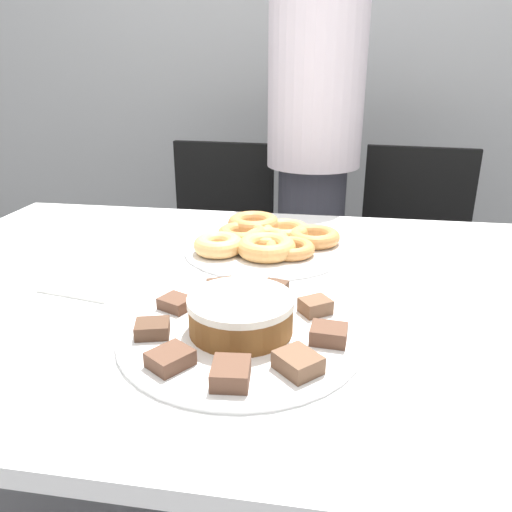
# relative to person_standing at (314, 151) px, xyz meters

# --- Properties ---
(wall_back) EXTENTS (8.00, 0.05, 2.60)m
(wall_back) POSITION_rel_person_standing_xyz_m (0.01, 0.72, 0.41)
(wall_back) COLOR #A8AAAD
(wall_back) RESTS_ON ground_plane
(table) EXTENTS (1.74, 1.04, 0.76)m
(table) POSITION_rel_person_standing_xyz_m (0.01, -0.90, -0.20)
(table) COLOR white
(table) RESTS_ON ground_plane
(person_standing) EXTENTS (0.33, 0.33, 1.67)m
(person_standing) POSITION_rel_person_standing_xyz_m (0.00, 0.00, 0.00)
(person_standing) COLOR #383842
(person_standing) RESTS_ON ground_plane
(office_chair_left) EXTENTS (0.47, 0.47, 0.90)m
(office_chair_left) POSITION_rel_person_standing_xyz_m (-0.36, -0.04, -0.46)
(office_chair_left) COLOR black
(office_chair_left) RESTS_ON ground_plane
(office_chair_right) EXTENTS (0.49, 0.49, 0.90)m
(office_chair_right) POSITION_rel_person_standing_xyz_m (0.37, -0.04, -0.46)
(office_chair_right) COLOR black
(office_chair_right) RESTS_ON ground_plane
(plate_cake) EXTENTS (0.39, 0.39, 0.01)m
(plate_cake) POSITION_rel_person_standing_xyz_m (-0.05, -1.09, -0.12)
(plate_cake) COLOR white
(plate_cake) RESTS_ON table
(plate_donuts) EXTENTS (0.39, 0.39, 0.01)m
(plate_donuts) POSITION_rel_person_standing_xyz_m (-0.07, -0.68, -0.12)
(plate_donuts) COLOR white
(plate_donuts) RESTS_ON table
(frosted_cake) EXTENTS (0.17, 0.17, 0.06)m
(frosted_cake) POSITION_rel_person_standing_xyz_m (-0.05, -1.09, -0.09)
(frosted_cake) COLOR brown
(frosted_cake) RESTS_ON plate_cake
(lamington_0) EXTENTS (0.05, 0.06, 0.02)m
(lamington_0) POSITION_rel_person_standing_xyz_m (-0.02, -0.96, -0.10)
(lamington_0) COLOR #513828
(lamington_0) RESTS_ON plate_cake
(lamington_1) EXTENTS (0.07, 0.07, 0.02)m
(lamington_1) POSITION_rel_person_standing_xyz_m (-0.11, -0.97, -0.10)
(lamington_1) COLOR #513828
(lamington_1) RESTS_ON plate_cake
(lamington_2) EXTENTS (0.07, 0.06, 0.02)m
(lamington_2) POSITION_rel_person_standing_xyz_m (-0.18, -1.04, -0.11)
(lamington_2) COLOR brown
(lamington_2) RESTS_ON plate_cake
(lamington_3) EXTENTS (0.06, 0.06, 0.02)m
(lamington_3) POSITION_rel_person_standing_xyz_m (-0.19, -1.13, -0.11)
(lamington_3) COLOR #513828
(lamington_3) RESTS_ON plate_cake
(lamington_4) EXTENTS (0.07, 0.08, 0.02)m
(lamington_4) POSITION_rel_person_standing_xyz_m (-0.13, -1.21, -0.10)
(lamington_4) COLOR brown
(lamington_4) RESTS_ON plate_cake
(lamington_5) EXTENTS (0.06, 0.06, 0.03)m
(lamington_5) POSITION_rel_person_standing_xyz_m (-0.04, -1.23, -0.10)
(lamington_5) COLOR brown
(lamington_5) RESTS_ON plate_cake
(lamington_6) EXTENTS (0.08, 0.08, 0.03)m
(lamington_6) POSITION_rel_person_standing_xyz_m (0.05, -1.19, -0.10)
(lamington_6) COLOR brown
(lamington_6) RESTS_ON plate_cake
(lamington_7) EXTENTS (0.06, 0.05, 0.03)m
(lamington_7) POSITION_rel_person_standing_xyz_m (0.09, -1.11, -0.10)
(lamington_7) COLOR brown
(lamington_7) RESTS_ON plate_cake
(lamington_8) EXTENTS (0.06, 0.06, 0.03)m
(lamington_8) POSITION_rel_person_standing_xyz_m (0.06, -1.01, -0.10)
(lamington_8) COLOR brown
(lamington_8) RESTS_ON plate_cake
(donut_0) EXTENTS (0.10, 0.10, 0.03)m
(donut_0) POSITION_rel_person_standing_xyz_m (-0.07, -0.68, -0.10)
(donut_0) COLOR tan
(donut_0) RESTS_ON plate_donuts
(donut_1) EXTENTS (0.11, 0.11, 0.04)m
(donut_1) POSITION_rel_person_standing_xyz_m (-0.17, -0.75, -0.10)
(donut_1) COLOR #E5AD66
(donut_1) RESTS_ON plate_donuts
(donut_2) EXTENTS (0.13, 0.13, 0.04)m
(donut_2) POSITION_rel_person_standing_xyz_m (-0.06, -0.75, -0.10)
(donut_2) COLOR tan
(donut_2) RESTS_ON plate_donuts
(donut_3) EXTENTS (0.11, 0.11, 0.03)m
(donut_3) POSITION_rel_person_standing_xyz_m (-0.01, -0.74, -0.10)
(donut_3) COLOR #C68447
(donut_3) RESTS_ON plate_donuts
(donut_4) EXTENTS (0.12, 0.12, 0.03)m
(donut_4) POSITION_rel_person_standing_xyz_m (0.04, -0.65, -0.10)
(donut_4) COLOR #C68447
(donut_4) RESTS_ON plate_donuts
(donut_5) EXTENTS (0.12, 0.12, 0.03)m
(donut_5) POSITION_rel_person_standing_xyz_m (-0.03, -0.61, -0.10)
(donut_5) COLOR tan
(donut_5) RESTS_ON plate_donuts
(donut_6) EXTENTS (0.13, 0.13, 0.04)m
(donut_6) POSITION_rel_person_standing_xyz_m (-0.12, -0.58, -0.10)
(donut_6) COLOR #C68447
(donut_6) RESTS_ON plate_donuts
(donut_7) EXTENTS (0.12, 0.12, 0.03)m
(donut_7) POSITION_rel_person_standing_xyz_m (-0.13, -0.66, -0.10)
(donut_7) COLOR #C68447
(donut_7) RESTS_ON plate_donuts
(napkin) EXTENTS (0.18, 0.15, 0.01)m
(napkin) POSITION_rel_person_standing_xyz_m (-0.39, -0.95, -0.12)
(napkin) COLOR white
(napkin) RESTS_ON table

